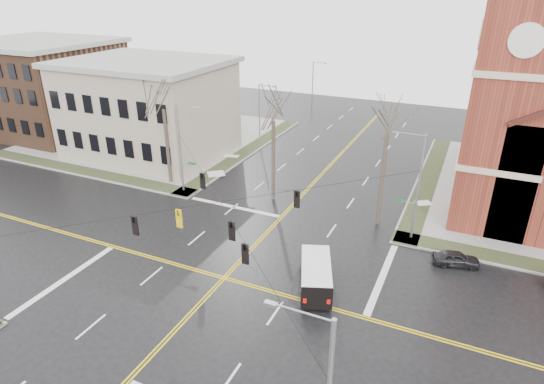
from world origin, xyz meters
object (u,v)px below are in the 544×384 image
at_px(cargo_van, 316,273).
at_px(signal_pole_ne, 416,185).
at_px(streetlight_north_a, 260,113).
at_px(streetlight_north_b, 313,84).
at_px(signal_pole_nw, 181,146).
at_px(parked_car_a, 456,259).
at_px(tree_nw_near, 273,116).
at_px(tree_ne, 388,128).
at_px(tree_nw_far, 163,104).

bearing_deg(cargo_van, signal_pole_ne, 42.29).
relative_size(streetlight_north_a, cargo_van, 1.42).
relative_size(streetlight_north_a, streetlight_north_b, 1.00).
xyz_separation_m(signal_pole_nw, cargo_van, (17.74, -9.71, -3.76)).
bearing_deg(parked_car_a, signal_pole_nw, 69.12).
distance_m(parked_car_a, tree_nw_near, 19.88).
height_order(parked_car_a, tree_nw_near, tree_nw_near).
bearing_deg(tree_ne, tree_nw_near, 174.98).
xyz_separation_m(streetlight_north_a, tree_nw_near, (8.32, -14.21, 4.04)).
distance_m(streetlight_north_b, tree_nw_near, 35.44).
height_order(streetlight_north_b, tree_nw_far, tree_nw_far).
distance_m(streetlight_north_a, streetlight_north_b, 20.00).
bearing_deg(parked_car_a, signal_pole_ne, 40.59).
height_order(streetlight_north_b, tree_nw_near, tree_nw_near).
bearing_deg(signal_pole_ne, parked_car_a, -34.24).
distance_m(streetlight_north_b, tree_ne, 40.20).
bearing_deg(streetlight_north_b, signal_pole_nw, -91.05).
bearing_deg(tree_ne, parked_car_a, -30.25).
bearing_deg(streetlight_north_a, tree_ne, -38.56).
xyz_separation_m(tree_nw_far, tree_nw_near, (11.76, 0.95, -0.08)).
bearing_deg(parked_car_a, tree_ne, 44.59).
bearing_deg(streetlight_north_a, signal_pole_ne, -36.90).
distance_m(signal_pole_ne, parked_car_a, 6.42).
distance_m(cargo_van, tree_nw_near, 16.56).
height_order(tree_nw_near, tree_ne, tree_ne).
relative_size(streetlight_north_b, tree_nw_near, 0.68).
bearing_deg(signal_pole_nw, tree_nw_far, 154.17).
height_order(tree_nw_far, tree_nw_near, tree_nw_far).
bearing_deg(signal_pole_nw, signal_pole_ne, 0.00).
distance_m(streetlight_north_a, parked_car_a, 32.42).
bearing_deg(tree_ne, signal_pole_nw, -176.06).
bearing_deg(signal_pole_nw, tree_ne, 3.94).
height_order(streetlight_north_b, cargo_van, streetlight_north_b).
bearing_deg(tree_nw_far, signal_pole_nw, -25.83).
xyz_separation_m(signal_pole_ne, signal_pole_nw, (-22.64, 0.00, 0.00)).
bearing_deg(tree_ne, signal_pole_ne, -24.47).
height_order(streetlight_north_a, tree_ne, tree_ne).
bearing_deg(tree_nw_far, parked_car_a, -7.76).
xyz_separation_m(signal_pole_nw, streetlight_north_a, (0.67, 16.50, -0.48)).
height_order(signal_pole_ne, tree_nw_near, tree_nw_near).
bearing_deg(tree_ne, streetlight_north_a, 141.44).
xyz_separation_m(streetlight_north_a, tree_nw_far, (-3.43, -15.16, 4.13)).
height_order(streetlight_north_b, parked_car_a, streetlight_north_b).
bearing_deg(signal_pole_ne, tree_ne, 155.53).
bearing_deg(streetlight_north_b, tree_nw_near, -76.32).
distance_m(tree_nw_far, tree_nw_near, 11.80).
relative_size(parked_car_a, tree_ne, 0.28).
distance_m(streetlight_north_a, tree_nw_near, 16.96).
relative_size(cargo_van, parked_car_a, 1.64).
xyz_separation_m(streetlight_north_a, cargo_van, (17.07, -26.21, -3.28)).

